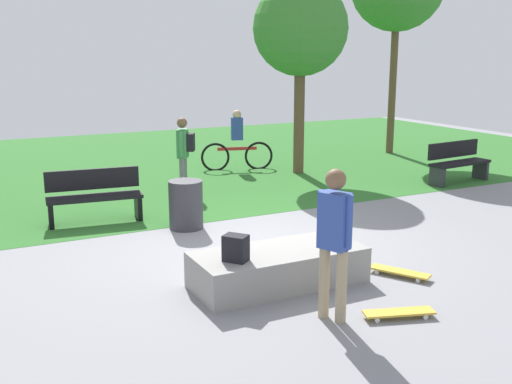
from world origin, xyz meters
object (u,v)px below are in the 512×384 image
Objects in this scene: cyclist_on_bicycle at (237,145)px; park_bench_near_path at (458,161)px; skateboard_by_ledge at (399,272)px; park_bench_near_lamppost at (94,195)px; trash_bin at (186,205)px; concrete_ledge at (278,267)px; skateboard_spare at (399,312)px; skater_performing_trick at (334,234)px; backpack_on_ledge at (236,248)px; pedestrian_with_backpack at (184,149)px; tree_slender_maple at (300,29)px.

park_bench_near_path is at bearing -43.65° from cyclist_on_bicycle.
park_bench_near_lamppost is (-2.98, 4.49, 0.42)m from skateboard_by_ledge.
concrete_ledge is at bearing -87.10° from trash_bin.
trash_bin reaches higher than skateboard_by_ledge.
park_bench_near_path is at bearing 5.82° from trash_bin.
park_bench_near_path is (5.07, 4.09, 0.42)m from skateboard_by_ledge.
skateboard_by_ledge is 1.32m from skateboard_spare.
skateboard_by_ledge is 0.97× the size of skateboard_spare.
trash_bin is at bearing 116.66° from skateboard_by_ledge.
park_bench_near_lamppost is 0.93× the size of cyclist_on_bicycle.
park_bench_near_lamppost is at bearing 123.57° from skateboard_by_ledge.
concrete_ledge is at bearing -70.49° from park_bench_near_lamppost.
skater_performing_trick is 1.04× the size of park_bench_near_path.
park_bench_near_path and park_bench_near_lamppost have the same top height.
park_bench_near_lamppost is (-0.77, 4.13, -0.14)m from backpack_on_ledge.
skateboard_spare is at bearing -130.21° from skateboard_by_ledge.
pedestrian_with_backpack is at bearing 90.00° from skateboard_spare.
trash_bin is (-0.15, 2.92, 0.18)m from concrete_ledge.
backpack_on_ledge is at bearing -126.35° from tree_slender_maple.
backpack_on_ledge is 0.40× the size of skateboard_by_ledge.
pedestrian_with_backpack reaches higher than skateboard_by_ledge.
park_bench_near_lamppost is at bearing 109.51° from concrete_ledge.
backpack_on_ledge is at bearing -104.16° from pedestrian_with_backpack.
backpack_on_ledge is 0.39× the size of skateboard_spare.
backpack_on_ledge is 3.09m from trash_bin.
skater_performing_trick is 2.09× the size of trash_bin.
skateboard_spare is (0.71, -1.49, -0.16)m from concrete_ledge.
pedestrian_with_backpack reaches higher than cyclist_on_bicycle.
trash_bin is at bearing -174.18° from park_bench_near_path.
skater_performing_trick reaches higher than cyclist_on_bicycle.
concrete_ledge is 7.55m from park_bench_near_path.
trash_bin reaches higher than concrete_ledge.
park_bench_near_path reaches higher than backpack_on_ledge.
pedestrian_with_backpack reaches higher than backpack_on_ledge.
pedestrian_with_backpack is (-0.00, 6.76, 0.88)m from skateboard_spare.
backpack_on_ledge is 8.14m from cyclist_on_bicycle.
tree_slender_maple reaches higher than pedestrian_with_backpack.
trash_bin reaches higher than backpack_on_ledge.
backpack_on_ledge is 0.19× the size of park_bench_near_lamppost.
skateboard_by_ledge is 0.48× the size of park_bench_near_path.
pedestrian_with_backpack is (-5.92, 1.66, 0.47)m from park_bench_near_path.
trash_bin reaches higher than skateboard_spare.
tree_slender_maple is at bearing 66.86° from skateboard_spare.
park_bench_near_path is at bearing 40.73° from skateboard_spare.
backpack_on_ledge is 4.20m from park_bench_near_lamppost.
backpack_on_ledge is 0.07× the size of tree_slender_maple.
pedestrian_with_backpack reaches higher than park_bench_near_lamppost.
backpack_on_ledge is 0.19× the size of skater_performing_trick.
backpack_on_ledge is 0.39× the size of trash_bin.
cyclist_on_bicycle is at bearing 137.75° from tree_slender_maple.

